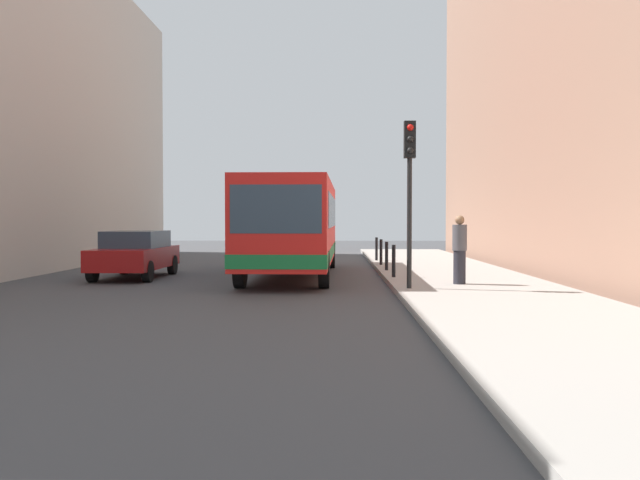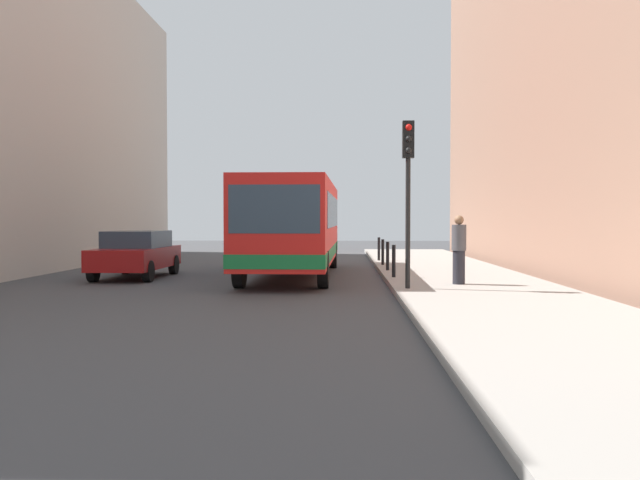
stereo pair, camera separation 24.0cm
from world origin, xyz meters
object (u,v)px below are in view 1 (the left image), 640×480
(traffic_light, at_px, (410,172))
(bollard_near, at_px, (394,261))
(bollard_far, at_px, (381,252))
(bollard_farthest, at_px, (377,249))
(bollard_mid, at_px, (387,256))
(pedestrian_near_signal, at_px, (460,250))
(car_beside_bus, at_px, (135,253))
(bus, at_px, (294,223))

(traffic_light, distance_m, bollard_near, 4.09)
(traffic_light, distance_m, bollard_far, 9.18)
(bollard_near, xyz_separation_m, bollard_farthest, (0.00, 8.31, 0.00))
(bollard_mid, xyz_separation_m, pedestrian_near_signal, (1.54, -4.92, 0.43))
(car_beside_bus, relative_size, bollard_near, 4.65)
(car_beside_bus, height_order, bollard_far, car_beside_bus)
(bollard_farthest, height_order, pedestrian_near_signal, pedestrian_near_signal)
(pedestrian_near_signal, bearing_deg, car_beside_bus, -100.81)
(car_beside_bus, xyz_separation_m, bollard_near, (8.01, -1.33, -0.16))
(bollard_near, relative_size, bollard_mid, 1.00)
(bollard_near, bearing_deg, pedestrian_near_signal, -54.35)
(bollard_mid, bearing_deg, bollard_far, 90.00)
(bus, relative_size, car_beside_bus, 2.51)
(bus, xyz_separation_m, car_beside_bus, (-4.94, -0.82, -0.94))
(traffic_light, distance_m, bollard_mid, 6.54)
(bollard_near, relative_size, pedestrian_near_signal, 0.53)
(bus, distance_m, bollard_farthest, 6.98)
(traffic_light, bearing_deg, bollard_farthest, 90.49)
(bus, bearing_deg, car_beside_bus, 10.54)
(bollard_near, bearing_deg, traffic_light, -88.28)
(bollard_near, height_order, bollard_far, same)
(bus, height_order, traffic_light, traffic_light)
(car_beside_bus, bearing_deg, bus, -170.06)
(bollard_near, relative_size, bollard_far, 1.00)
(car_beside_bus, relative_size, bollard_mid, 4.65)
(car_beside_bus, distance_m, pedestrian_near_signal, 10.17)
(car_beside_bus, distance_m, bollard_mid, 8.14)
(traffic_light, bearing_deg, bus, 120.08)
(traffic_light, distance_m, pedestrian_near_signal, 2.69)
(car_beside_bus, distance_m, bollard_farthest, 10.63)
(bollard_near, bearing_deg, bollard_farthest, 90.00)
(car_beside_bus, xyz_separation_m, traffic_light, (8.11, -4.65, 2.22))
(bollard_near, bearing_deg, bollard_mid, 90.00)
(bus, bearing_deg, bollard_farthest, -115.25)
(bollard_farthest, bearing_deg, bollard_mid, -90.00)
(traffic_light, relative_size, bollard_mid, 4.32)
(bollard_farthest, bearing_deg, pedestrian_near_signal, -81.62)
(bollard_mid, bearing_deg, traffic_light, -89.06)
(car_beside_bus, distance_m, bollard_far, 9.05)
(bus, relative_size, traffic_light, 2.70)
(bollard_near, relative_size, bollard_farthest, 1.00)
(traffic_light, xyz_separation_m, bollard_farthest, (-0.10, 11.64, -2.38))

